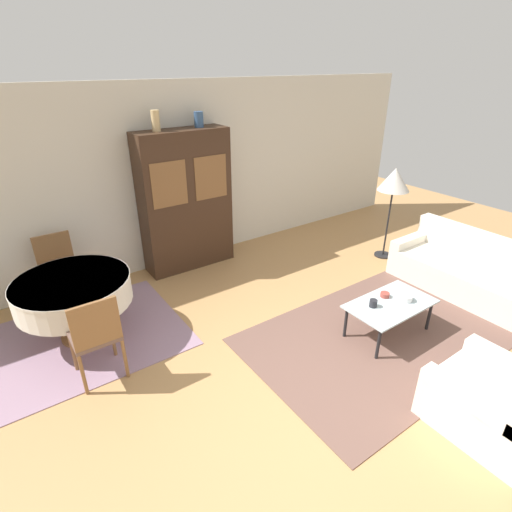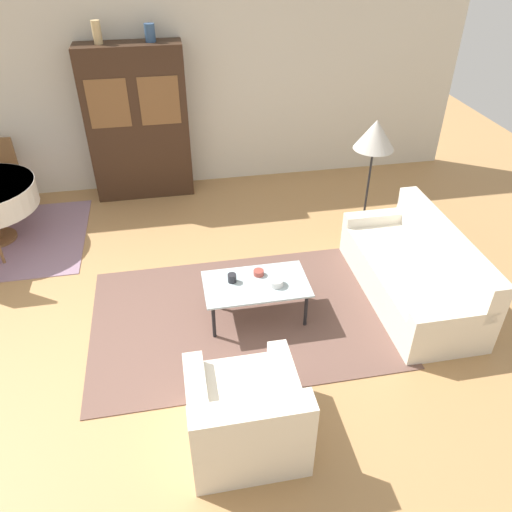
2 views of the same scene
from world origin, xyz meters
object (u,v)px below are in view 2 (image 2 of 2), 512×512
(coffee_table, at_px, (256,286))
(dining_chair_far, at_px, (0,171))
(cup, at_px, (232,278))
(vase_short, at_px, (150,33))
(vase_tall, at_px, (97,32))
(bowl_small, at_px, (259,273))
(armchair, at_px, (246,416))
(display_cabinet, at_px, (138,124))
(couch, at_px, (415,274))
(floor_lamp, at_px, (375,137))
(bowl, at_px, (276,282))

(coffee_table, distance_m, dining_chair_far, 4.11)
(cup, distance_m, vase_short, 3.42)
(dining_chair_far, height_order, vase_tall, vase_tall)
(bowl_small, bearing_deg, armchair, -104.42)
(display_cabinet, distance_m, bowl_small, 3.11)
(coffee_table, relative_size, bowl_small, 9.83)
(armchair, relative_size, bowl_small, 8.74)
(armchair, bearing_deg, vase_short, 95.64)
(armchair, relative_size, vase_tall, 3.40)
(couch, xyz_separation_m, armchair, (-2.06, -1.44, -0.00))
(coffee_table, relative_size, display_cabinet, 0.50)
(bowl_small, distance_m, vase_tall, 3.65)
(display_cabinet, distance_m, vase_tall, 1.22)
(display_cabinet, distance_m, floor_lamp, 3.18)
(coffee_table, xyz_separation_m, dining_chair_far, (-2.96, 2.85, 0.18))
(bowl, relative_size, vase_tall, 0.56)
(couch, relative_size, bowl_small, 18.37)
(cup, distance_m, vase_tall, 3.59)
(cup, bearing_deg, display_cabinet, 106.32)
(floor_lamp, height_order, bowl_small, floor_lamp)
(vase_tall, bearing_deg, bowl, -62.20)
(armchair, relative_size, dining_chair_far, 0.96)
(display_cabinet, height_order, vase_short, vase_short)
(bowl, height_order, bowl_small, bowl)
(coffee_table, relative_size, cup, 11.82)
(armchair, bearing_deg, coffee_table, 76.27)
(dining_chair_far, height_order, cup, dining_chair_far)
(coffee_table, bearing_deg, armchair, -103.73)
(couch, bearing_deg, coffee_table, 90.72)
(bowl_small, bearing_deg, vase_short, 106.31)
(display_cabinet, height_order, bowl_small, display_cabinet)
(display_cabinet, bearing_deg, bowl_small, -68.35)
(cup, bearing_deg, armchair, -94.58)
(floor_lamp, relative_size, cup, 16.79)
(armchair, xyz_separation_m, coffee_table, (0.35, 1.42, 0.10))
(dining_chair_far, height_order, floor_lamp, floor_lamp)
(bowl, height_order, vase_tall, vase_tall)
(bowl, relative_size, bowl_small, 1.43)
(couch, height_order, vase_tall, vase_tall)
(coffee_table, distance_m, vase_tall, 3.76)
(armchair, relative_size, bowl, 6.12)
(coffee_table, xyz_separation_m, vase_short, (-0.78, 2.97, 1.80))
(cup, xyz_separation_m, vase_tall, (-1.19, 2.90, 1.74))
(cup, bearing_deg, vase_short, 100.79)
(dining_chair_far, bearing_deg, armchair, 121.49)
(dining_chair_far, xyz_separation_m, vase_tall, (1.55, 0.13, 1.65))
(cup, bearing_deg, bowl_small, 11.99)
(vase_short, bearing_deg, bowl, -72.33)
(coffee_table, distance_m, floor_lamp, 2.35)
(coffee_table, xyz_separation_m, bowl_small, (0.05, 0.13, 0.07))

